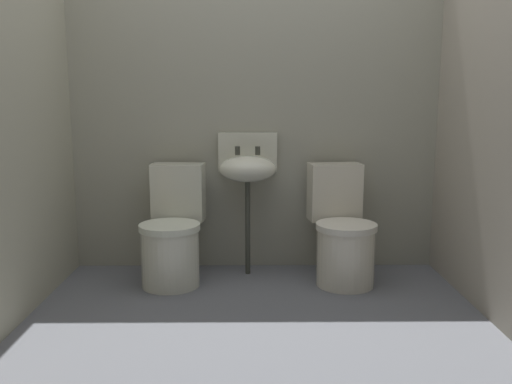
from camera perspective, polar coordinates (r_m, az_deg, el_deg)
name	(u,v)px	position (r m, az deg, el deg)	size (l,w,h in m)	color
ground_plane	(257,335)	(3.06, 0.06, -14.73)	(3.01, 2.64, 0.08)	slate
wall_back	(255,106)	(3.95, -0.14, 8.98)	(3.01, 0.10, 2.34)	#9E9C88
toilet_left	(173,235)	(3.70, -8.72, -4.51)	(0.43, 0.62, 0.78)	silver
toilet_right	(342,235)	(3.72, 9.03, -4.46)	(0.45, 0.63, 0.78)	beige
sink	(248,168)	(3.77, -0.89, 2.57)	(0.42, 0.35, 0.99)	#3D3F35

